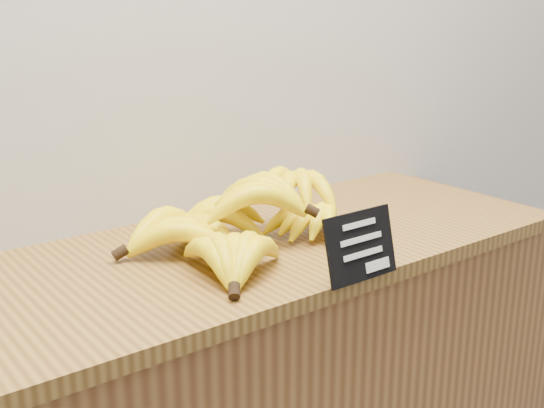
{
  "coord_description": "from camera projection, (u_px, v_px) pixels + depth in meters",
  "views": [
    {
      "loc": [
        -0.6,
        1.69,
        1.39
      ],
      "look_at": [
        0.16,
        2.7,
        1.02
      ],
      "focal_mm": 45.0,
      "sensor_mm": 36.0,
      "label": 1
    }
  ],
  "objects": [
    {
      "name": "chalkboard_sign",
      "position": [
        361.0,
        246.0,
        1.18
      ],
      "size": [
        0.15,
        0.03,
        0.12
      ],
      "primitive_type": "cube",
      "rotation": [
        -0.24,
        0.0,
        0.0
      ],
      "color": "black",
      "rests_on": "counter_top"
    },
    {
      "name": "banana_pile",
      "position": [
        243.0,
        220.0,
        1.34
      ],
      "size": [
        0.53,
        0.4,
        0.13
      ],
      "color": "#FFEB0A",
      "rests_on": "counter_top"
    },
    {
      "name": "counter_top",
      "position": [
        257.0,
        248.0,
        1.38
      ],
      "size": [
        1.3,
        0.54,
        0.03
      ],
      "primitive_type": "cube",
      "color": "olive",
      "rests_on": "counter"
    }
  ]
}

